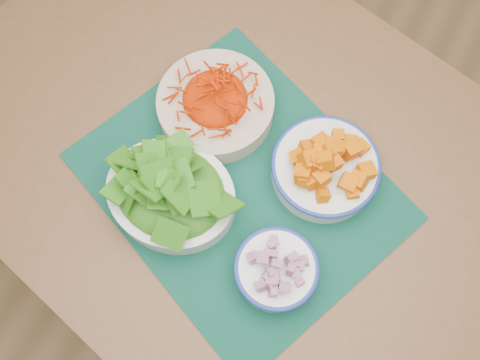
# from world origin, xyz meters

# --- Properties ---
(ground) EXTENTS (4.00, 4.00, 0.00)m
(ground) POSITION_xyz_m (0.00, 0.00, 0.00)
(ground) COLOR #987549
(ground) RESTS_ON ground
(table) EXTENTS (1.44, 1.12, 0.75)m
(table) POSITION_xyz_m (-0.22, 0.20, 0.66)
(table) COLOR brown
(table) RESTS_ON ground
(placemat) EXTENTS (0.67, 0.61, 0.00)m
(placemat) POSITION_xyz_m (-0.22, 0.15, 0.75)
(placemat) COLOR #052C23
(placemat) RESTS_ON table
(carrot_bowl) EXTENTS (0.25, 0.25, 0.09)m
(carrot_bowl) POSITION_xyz_m (-0.33, 0.27, 0.80)
(carrot_bowl) COLOR beige
(carrot_bowl) RESTS_ON placemat
(squash_bowl) EXTENTS (0.23, 0.23, 0.10)m
(squash_bowl) POSITION_xyz_m (-0.10, 0.25, 0.80)
(squash_bowl) COLOR silver
(squash_bowl) RESTS_ON placemat
(lettuce_bowl) EXTENTS (0.25, 0.21, 0.12)m
(lettuce_bowl) POSITION_xyz_m (-0.32, 0.07, 0.81)
(lettuce_bowl) COLOR white
(lettuce_bowl) RESTS_ON placemat
(onion_bowl) EXTENTS (0.15, 0.15, 0.08)m
(onion_bowl) POSITION_xyz_m (-0.09, 0.04, 0.79)
(onion_bowl) COLOR white
(onion_bowl) RESTS_ON placemat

